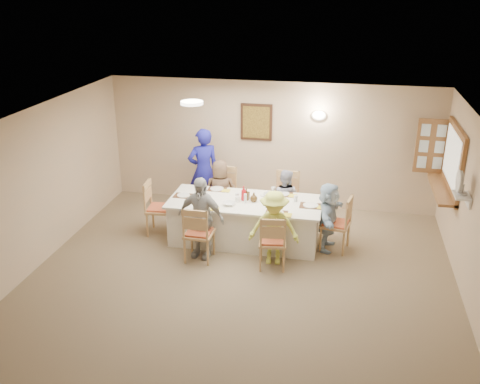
% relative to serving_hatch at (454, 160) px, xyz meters
% --- Properties ---
extents(ground, '(7.00, 7.00, 0.00)m').
position_rel_serving_hatch_xyz_m(ground, '(-3.21, -2.40, -1.50)').
color(ground, '#7A674A').
extents(room_walls, '(7.00, 7.00, 7.00)m').
position_rel_serving_hatch_xyz_m(room_walls, '(-3.21, -2.40, 0.01)').
color(room_walls, '#C2AA90').
rests_on(room_walls, ground).
extents(wall_picture, '(0.62, 0.05, 0.72)m').
position_rel_serving_hatch_xyz_m(wall_picture, '(-3.51, 1.06, 0.20)').
color(wall_picture, '#3E2315').
rests_on(wall_picture, room_walls).
extents(wall_sconce, '(0.26, 0.09, 0.18)m').
position_rel_serving_hatch_xyz_m(wall_sconce, '(-2.31, 1.04, 0.40)').
color(wall_sconce, white).
rests_on(wall_sconce, room_walls).
extents(ceiling_light, '(0.36, 0.36, 0.05)m').
position_rel_serving_hatch_xyz_m(ceiling_light, '(-4.21, -0.90, 0.97)').
color(ceiling_light, white).
rests_on(ceiling_light, room_walls).
extents(serving_hatch, '(0.06, 1.50, 1.15)m').
position_rel_serving_hatch_xyz_m(serving_hatch, '(0.00, 0.00, 0.00)').
color(serving_hatch, brown).
rests_on(serving_hatch, room_walls).
extents(hatch_sill, '(0.30, 1.50, 0.05)m').
position_rel_serving_hatch_xyz_m(hatch_sill, '(-0.12, 0.00, -0.53)').
color(hatch_sill, brown).
rests_on(hatch_sill, room_walls).
extents(shutter_door, '(0.55, 0.04, 1.00)m').
position_rel_serving_hatch_xyz_m(shutter_door, '(-0.26, 0.76, 0.00)').
color(shutter_door, brown).
rests_on(shutter_door, room_walls).
extents(fan_shelf, '(0.22, 0.36, 0.03)m').
position_rel_serving_hatch_xyz_m(fan_shelf, '(-0.08, -1.35, -0.10)').
color(fan_shelf, white).
rests_on(fan_shelf, room_walls).
extents(desk_fan, '(0.30, 0.30, 0.28)m').
position_rel_serving_hatch_xyz_m(desk_fan, '(-0.11, -1.35, 0.05)').
color(desk_fan, '#A5A5A8').
rests_on(desk_fan, fan_shelf).
extents(dining_table, '(2.61, 1.11, 0.76)m').
position_rel_serving_hatch_xyz_m(dining_table, '(-3.39, -0.67, -1.12)').
color(dining_table, white).
rests_on(dining_table, ground).
extents(chair_back_left, '(0.54, 0.54, 1.02)m').
position_rel_serving_hatch_xyz_m(chair_back_left, '(-3.99, 0.13, -0.99)').
color(chair_back_left, tan).
rests_on(chair_back_left, ground).
extents(chair_back_right, '(0.51, 0.51, 1.01)m').
position_rel_serving_hatch_xyz_m(chair_back_right, '(-2.79, 0.13, -1.00)').
color(chair_back_right, tan).
rests_on(chair_back_right, ground).
extents(chair_front_left, '(0.47, 0.47, 0.97)m').
position_rel_serving_hatch_xyz_m(chair_front_left, '(-3.99, -1.47, -1.01)').
color(chair_front_left, tan).
rests_on(chair_front_left, ground).
extents(chair_front_right, '(0.50, 0.50, 0.92)m').
position_rel_serving_hatch_xyz_m(chair_front_right, '(-2.79, -1.47, -1.04)').
color(chair_front_right, tan).
rests_on(chair_front_right, ground).
extents(chair_left_end, '(0.51, 0.51, 0.99)m').
position_rel_serving_hatch_xyz_m(chair_left_end, '(-4.94, -0.67, -1.01)').
color(chair_left_end, tan).
rests_on(chair_left_end, ground).
extents(chair_right_end, '(0.55, 0.55, 0.97)m').
position_rel_serving_hatch_xyz_m(chair_right_end, '(-1.84, -0.67, -1.01)').
color(chair_right_end, tan).
rests_on(chair_right_end, ground).
extents(diner_back_left, '(0.74, 0.60, 1.22)m').
position_rel_serving_hatch_xyz_m(diner_back_left, '(-3.99, 0.01, -0.89)').
color(diner_back_left, brown).
rests_on(diner_back_left, ground).
extents(diner_back_right, '(0.70, 0.62, 1.13)m').
position_rel_serving_hatch_xyz_m(diner_back_right, '(-2.79, 0.01, -0.94)').
color(diner_back_right, '#9FA1BB').
rests_on(diner_back_right, ground).
extents(diner_front_left, '(0.94, 0.64, 1.39)m').
position_rel_serving_hatch_xyz_m(diner_front_left, '(-3.99, -1.35, -0.81)').
color(diner_front_left, '#A7A7A7').
rests_on(diner_front_left, ground).
extents(diner_front_right, '(0.88, 0.59, 1.24)m').
position_rel_serving_hatch_xyz_m(diner_front_right, '(-2.79, -1.35, -0.88)').
color(diner_front_right, '#DBE85A').
rests_on(diner_front_right, ground).
extents(diner_right_end, '(1.18, 0.61, 1.19)m').
position_rel_serving_hatch_xyz_m(diner_right_end, '(-1.97, -0.67, -0.91)').
color(diner_right_end, silver).
rests_on(diner_right_end, ground).
extents(caregiver, '(0.96, 0.94, 1.68)m').
position_rel_serving_hatch_xyz_m(caregiver, '(-4.44, 0.48, -0.66)').
color(caregiver, '#1B1C97').
rests_on(caregiver, ground).
extents(placemat_fl, '(0.34, 0.25, 0.01)m').
position_rel_serving_hatch_xyz_m(placemat_fl, '(-3.99, -1.09, -0.74)').
color(placemat_fl, '#472B19').
rests_on(placemat_fl, dining_table).
extents(plate_fl, '(0.25, 0.25, 0.02)m').
position_rel_serving_hatch_xyz_m(plate_fl, '(-3.99, -1.09, -0.73)').
color(plate_fl, white).
rests_on(plate_fl, dining_table).
extents(napkin_fl, '(0.14, 0.14, 0.01)m').
position_rel_serving_hatch_xyz_m(napkin_fl, '(-3.81, -1.14, -0.73)').
color(napkin_fl, yellow).
rests_on(napkin_fl, dining_table).
extents(placemat_fr, '(0.36, 0.27, 0.01)m').
position_rel_serving_hatch_xyz_m(placemat_fr, '(-2.79, -1.09, -0.74)').
color(placemat_fr, '#472B19').
rests_on(placemat_fr, dining_table).
extents(plate_fr, '(0.24, 0.24, 0.02)m').
position_rel_serving_hatch_xyz_m(plate_fr, '(-2.79, -1.09, -0.73)').
color(plate_fr, white).
rests_on(plate_fr, dining_table).
extents(napkin_fr, '(0.15, 0.15, 0.01)m').
position_rel_serving_hatch_xyz_m(napkin_fr, '(-2.61, -1.14, -0.73)').
color(napkin_fr, yellow).
rests_on(napkin_fr, dining_table).
extents(placemat_bl, '(0.33, 0.24, 0.01)m').
position_rel_serving_hatch_xyz_m(placemat_bl, '(-3.99, -0.25, -0.74)').
color(placemat_bl, '#472B19').
rests_on(placemat_bl, dining_table).
extents(plate_bl, '(0.24, 0.24, 0.02)m').
position_rel_serving_hatch_xyz_m(plate_bl, '(-3.99, -0.25, -0.73)').
color(plate_bl, white).
rests_on(plate_bl, dining_table).
extents(napkin_bl, '(0.14, 0.14, 0.01)m').
position_rel_serving_hatch_xyz_m(napkin_bl, '(-3.81, -0.30, -0.73)').
color(napkin_bl, yellow).
rests_on(napkin_bl, dining_table).
extents(placemat_br, '(0.33, 0.25, 0.01)m').
position_rel_serving_hatch_xyz_m(placemat_br, '(-2.79, -0.25, -0.74)').
color(placemat_br, '#472B19').
rests_on(placemat_br, dining_table).
extents(plate_br, '(0.23, 0.23, 0.01)m').
position_rel_serving_hatch_xyz_m(plate_br, '(-2.79, -0.25, -0.73)').
color(plate_br, white).
rests_on(plate_br, dining_table).
extents(napkin_br, '(0.15, 0.15, 0.01)m').
position_rel_serving_hatch_xyz_m(napkin_br, '(-2.61, -0.30, -0.73)').
color(napkin_br, yellow).
rests_on(napkin_br, dining_table).
extents(placemat_le, '(0.34, 0.25, 0.01)m').
position_rel_serving_hatch_xyz_m(placemat_le, '(-4.49, -0.67, -0.74)').
color(placemat_le, '#472B19').
rests_on(placemat_le, dining_table).
extents(plate_le, '(0.22, 0.22, 0.01)m').
position_rel_serving_hatch_xyz_m(plate_le, '(-4.49, -0.67, -0.73)').
color(plate_le, white).
rests_on(plate_le, dining_table).
extents(napkin_le, '(0.13, 0.13, 0.01)m').
position_rel_serving_hatch_xyz_m(napkin_le, '(-4.31, -0.72, -0.73)').
color(napkin_le, yellow).
rests_on(napkin_le, dining_table).
extents(placemat_re, '(0.37, 0.27, 0.01)m').
position_rel_serving_hatch_xyz_m(placemat_re, '(-2.27, -0.67, -0.74)').
color(placemat_re, '#472B19').
rests_on(placemat_re, dining_table).
extents(plate_re, '(0.25, 0.25, 0.02)m').
position_rel_serving_hatch_xyz_m(plate_re, '(-2.27, -0.67, -0.73)').
color(plate_re, white).
rests_on(plate_re, dining_table).
extents(napkin_re, '(0.14, 0.14, 0.01)m').
position_rel_serving_hatch_xyz_m(napkin_re, '(-2.09, -0.72, -0.73)').
color(napkin_re, yellow).
rests_on(napkin_re, dining_table).
extents(teacup_a, '(0.18, 0.18, 0.08)m').
position_rel_serving_hatch_xyz_m(teacup_a, '(-4.20, -0.96, -0.70)').
color(teacup_a, white).
rests_on(teacup_a, dining_table).
extents(teacup_b, '(0.13, 0.13, 0.08)m').
position_rel_serving_hatch_xyz_m(teacup_b, '(-2.98, -0.13, -0.70)').
color(teacup_b, white).
rests_on(teacup_b, dining_table).
extents(bowl_a, '(0.21, 0.21, 0.05)m').
position_rel_serving_hatch_xyz_m(bowl_a, '(-3.62, -0.90, -0.72)').
color(bowl_a, white).
rests_on(bowl_a, dining_table).
extents(bowl_b, '(0.34, 0.34, 0.06)m').
position_rel_serving_hatch_xyz_m(bowl_b, '(-3.01, -0.40, -0.71)').
color(bowl_b, white).
rests_on(bowl_b, dining_table).
extents(condiment_ketchup, '(0.13, 0.13, 0.25)m').
position_rel_serving_hatch_xyz_m(condiment_ketchup, '(-3.42, -0.65, -0.61)').
color(condiment_ketchup, red).
rests_on(condiment_ketchup, dining_table).
extents(condiment_brown, '(0.13, 0.13, 0.20)m').
position_rel_serving_hatch_xyz_m(condiment_brown, '(-3.38, -0.61, -0.64)').
color(condiment_brown, '#462F12').
rests_on(condiment_brown, dining_table).
extents(condiment_malt, '(0.22, 0.22, 0.16)m').
position_rel_serving_hatch_xyz_m(condiment_malt, '(-3.24, -0.67, -0.66)').
color(condiment_malt, '#462F12').
rests_on(condiment_malt, dining_table).
extents(drinking_glass, '(0.06, 0.06, 0.10)m').
position_rel_serving_hatch_xyz_m(drinking_glass, '(-3.54, -0.62, -0.68)').
color(drinking_glass, silver).
rests_on(drinking_glass, dining_table).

